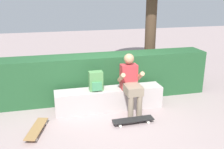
# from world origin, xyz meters

# --- Properties ---
(ground_plane) EXTENTS (24.00, 24.00, 0.00)m
(ground_plane) POSITION_xyz_m (0.00, 0.00, 0.00)
(ground_plane) COLOR gray
(bench_main) EXTENTS (2.29, 0.42, 0.46)m
(bench_main) POSITION_xyz_m (0.00, 0.27, 0.23)
(bench_main) COLOR #AEA4A1
(bench_main) RESTS_ON ground
(person_skater) EXTENTS (0.49, 0.62, 1.21)m
(person_skater) POSITION_xyz_m (0.41, 0.06, 0.66)
(person_skater) COLOR #B73338
(person_skater) RESTS_ON ground
(skateboard_near_person) EXTENTS (0.80, 0.22, 0.09)m
(skateboard_near_person) POSITION_xyz_m (0.29, -0.48, 0.07)
(skateboard_near_person) COLOR black
(skateboard_near_person) RESTS_ON ground
(skateboard_beside_bench) EXTENTS (0.41, 0.82, 0.09)m
(skateboard_beside_bench) POSITION_xyz_m (-1.49, -0.38, 0.07)
(skateboard_beside_bench) COLOR olive
(skateboard_beside_bench) RESTS_ON ground
(backpack_on_bench) EXTENTS (0.28, 0.23, 0.40)m
(backpack_on_bench) POSITION_xyz_m (-0.28, 0.26, 0.66)
(backpack_on_bench) COLOR #51894C
(backpack_on_bench) RESTS_ON bench_main
(hedge_row) EXTENTS (5.20, 0.63, 1.04)m
(hedge_row) POSITION_xyz_m (-0.11, 0.94, 0.52)
(hedge_row) COLOR #224F2A
(hedge_row) RESTS_ON ground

